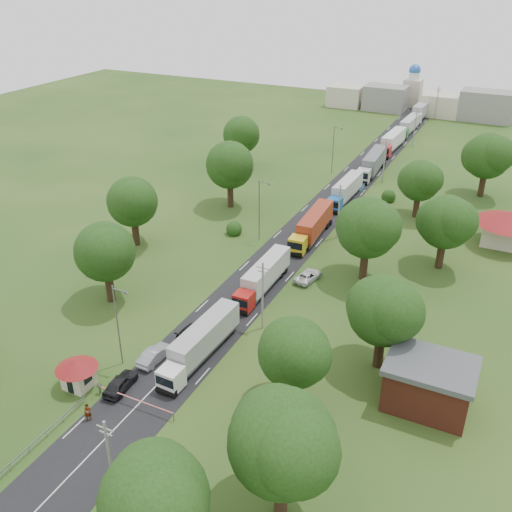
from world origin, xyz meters
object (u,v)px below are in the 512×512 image
Objects in this scene: car_lane_front at (120,383)px; car_lane_mid at (155,355)px; truck_0 at (201,342)px; pedestrian_near at (88,413)px; guard_booth at (77,370)px; boom_barrier at (124,396)px; info_sign at (362,191)px.

car_lane_front is 5.52m from car_lane_mid.
truck_0 is 7.24× the size of pedestrian_near.
truck_0 is 5.30m from car_lane_mid.
truck_0 is at bearing -144.73° from car_lane_mid.
car_lane_mid is 2.48× the size of pedestrian_near.
guard_booth is 2.27× the size of pedestrian_near.
truck_0 reaches higher than boom_barrier.
car_lane_front is 0.97× the size of car_lane_mid.
guard_booth is at bearing 14.24° from car_lane_front.
car_lane_mid is at bearing -100.34° from car_lane_front.
pedestrian_near reaches higher than boom_barrier.
guard_booth is at bearing -179.99° from boom_barrier.
info_sign is 53.61m from car_lane_mid.
car_lane_mid reaches higher than boom_barrier.
info_sign reaches higher than boom_barrier.
pedestrian_near is (-8.18, -63.50, -2.03)m from info_sign.
truck_0 reaches higher than guard_booth.
guard_booth reaches higher than pedestrian_near.
boom_barrier is at bearing 28.36° from pedestrian_near.
info_sign reaches higher than pedestrian_near.
pedestrian_near reaches higher than car_lane_front.
boom_barrier is 1.98× the size of car_lane_front.
car_lane_front is 2.40× the size of pedestrian_near.
pedestrian_near is at bearing -39.68° from guard_booth.
boom_barrier is 10.35m from truck_0.
car_lane_front is at bearing 87.61° from car_lane_mid.
info_sign reaches higher than guard_booth.
truck_0 is (9.00, 9.78, -0.10)m from guard_booth.
pedestrian_near is (-4.78, -13.28, -1.09)m from truck_0.
info_sign is 50.34m from truck_0.
boom_barrier is 60.39m from info_sign.
truck_0 is 2.92× the size of car_lane_mid.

